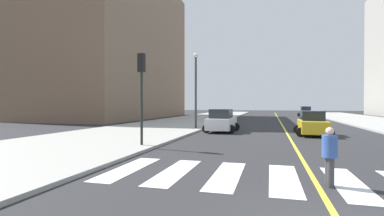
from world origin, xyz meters
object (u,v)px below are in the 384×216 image
pedestrian_crossing (330,154)px  traffic_light_far_corner (142,81)px  car_white_nearest (222,121)px  street_lamp (196,83)px  car_blue_second (306,112)px  car_yellow_third (312,124)px

pedestrian_crossing → traffic_light_far_corner: bearing=-130.9°
car_white_nearest → street_lamp: 4.69m
traffic_light_far_corner → car_blue_second: bearing=73.1°
car_white_nearest → pedestrian_crossing: size_ratio=2.59×
car_blue_second → traffic_light_far_corner: size_ratio=0.89×
car_yellow_third → street_lamp: street_lamp is taller
car_white_nearest → traffic_light_far_corner: size_ratio=0.89×
car_yellow_third → traffic_light_far_corner: traffic_light_far_corner is taller
car_yellow_third → car_white_nearest: bearing=-6.9°
car_yellow_third → street_lamp: (-9.81, 2.63, 3.44)m
street_lamp → traffic_light_far_corner: bearing=-90.0°
car_white_nearest → car_yellow_third: (7.09, -0.89, -0.04)m
car_blue_second → street_lamp: (-13.18, -31.66, 3.40)m
car_blue_second → street_lamp: size_ratio=0.63×
car_yellow_third → traffic_light_far_corner: size_ratio=0.84×
car_white_nearest → car_blue_second: (10.46, 33.40, 0.00)m
car_blue_second → car_yellow_third: 34.46m
car_white_nearest → traffic_light_far_corner: bearing=-103.7°
car_blue_second → car_yellow_third: size_ratio=1.06×
car_blue_second → traffic_light_far_corner: 45.40m
traffic_light_far_corner → pedestrian_crossing: traffic_light_far_corner is taller
car_white_nearest → car_yellow_third: size_ratio=1.06×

